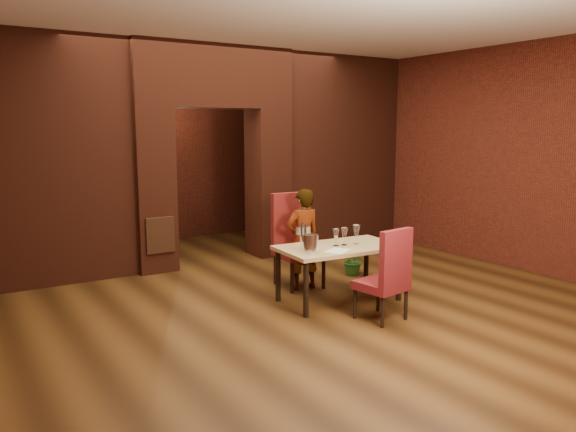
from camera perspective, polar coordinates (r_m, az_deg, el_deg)
name	(u,v)px	position (r m, az deg, el deg)	size (l,w,h in m)	color
floor	(284,293)	(6.97, -0.40, -7.87)	(8.00, 8.00, 0.00)	#4A2D12
ceiling	(284,23)	(6.78, -0.43, 19.00)	(7.00, 8.00, 0.04)	silver
wall_back	(165,151)	(10.30, -12.35, 6.44)	(7.00, 0.04, 3.20)	maroon
wall_right	(479,156)	(9.04, 18.87, 5.84)	(0.04, 8.00, 3.20)	maroon
pillar_left	(152,190)	(8.13, -13.68, 2.58)	(0.55, 0.55, 2.30)	maroon
pillar_right	(268,183)	(8.92, -2.04, 3.38)	(0.55, 0.55, 2.30)	maroon
lintel	(211,77)	(8.47, -7.82, 13.84)	(2.45, 0.55, 0.90)	maroon
wing_wall_left	(42,161)	(7.76, -23.75, 5.11)	(2.27, 0.35, 3.20)	maroon
wing_wall_right	(339,152)	(9.68, 5.23, 6.46)	(2.27, 0.35, 3.20)	maroon
vent_panel	(160,235)	(7.95, -12.83, -1.91)	(0.40, 0.03, 0.50)	brown
rear_door	(146,183)	(10.15, -14.26, 3.22)	(0.90, 0.08, 2.10)	black
rear_door_frame	(146,184)	(10.11, -14.19, 3.20)	(1.02, 0.04, 2.22)	black
dining_table	(339,273)	(6.64, 5.18, -5.82)	(1.41, 0.79, 0.66)	tan
chair_far	(299,241)	(7.14, 1.15, -2.54)	(0.54, 0.54, 1.19)	maroon
chair_near	(381,274)	(6.03, 9.44, -5.79)	(0.45, 0.45, 1.00)	maroon
person_seated	(303,239)	(7.02, 1.52, -2.39)	(0.46, 0.31, 1.27)	white
wine_glass_a	(336,237)	(6.53, 4.89, -2.18)	(0.08, 0.08, 0.20)	white
wine_glass_b	(344,236)	(6.58, 5.74, -2.08)	(0.08, 0.08, 0.21)	white
wine_glass_c	(356,235)	(6.65, 6.96, -1.88)	(0.09, 0.09, 0.23)	white
tasting_sheet	(338,251)	(6.30, 5.06, -3.52)	(0.28, 0.21, 0.00)	silver
wine_bucket	(311,244)	(6.15, 2.33, -2.85)	(0.17, 0.17, 0.20)	silver
water_bottle	(303,236)	(6.35, 1.57, -2.01)	(0.07, 0.07, 0.30)	silver
potted_plant	(352,260)	(7.84, 6.53, -4.44)	(0.37, 0.32, 0.42)	#255D1D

